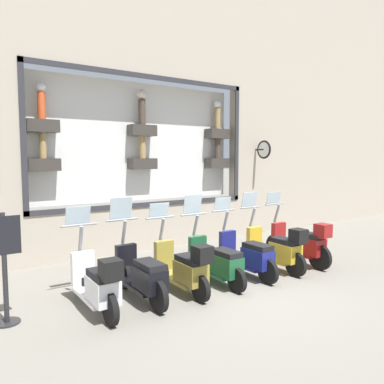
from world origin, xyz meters
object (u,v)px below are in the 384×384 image
at_px(scooter_yellow_1, 277,249).
at_px(scooter_olive_4, 184,268).
at_px(scooter_black_5, 142,275).
at_px(scooter_white_6, 98,284).
at_px(shop_sign_post, 5,265).
at_px(scooter_green_3, 217,262).
at_px(scooter_red_0, 302,243).
at_px(scooter_navy_2, 248,256).

bearing_deg(scooter_yellow_1, scooter_olive_4, 90.22).
distance_m(scooter_black_5, scooter_white_6, 0.78).
bearing_deg(scooter_white_6, scooter_olive_4, -90.17).
xyz_separation_m(scooter_black_5, scooter_white_6, (-0.07, 0.78, 0.03)).
xyz_separation_m(scooter_yellow_1, scooter_white_6, (-0.00, 3.90, -0.01)).
xyz_separation_m(scooter_olive_4, shop_sign_post, (0.40, 2.77, 0.41)).
xyz_separation_m(scooter_yellow_1, scooter_black_5, (0.06, 3.12, -0.03)).
bearing_deg(scooter_olive_4, scooter_green_3, -85.02).
distance_m(scooter_olive_4, scooter_white_6, 1.56).
distance_m(scooter_red_0, shop_sign_post, 5.92).
distance_m(scooter_green_3, scooter_white_6, 2.34).
bearing_deg(scooter_olive_4, scooter_white_6, 89.83).
relative_size(scooter_red_0, scooter_yellow_1, 1.01).
bearing_deg(scooter_yellow_1, scooter_navy_2, 85.70).
relative_size(scooter_yellow_1, scooter_white_6, 1.00).
bearing_deg(scooter_white_6, scooter_yellow_1, -89.93).
height_order(scooter_yellow_1, scooter_green_3, scooter_green_3).
relative_size(scooter_green_3, scooter_white_6, 1.00).
relative_size(scooter_white_6, shop_sign_post, 1.11).
height_order(scooter_white_6, shop_sign_post, shop_sign_post).
xyz_separation_m(scooter_red_0, scooter_yellow_1, (-0.01, 0.78, -0.01)).
height_order(scooter_navy_2, shop_sign_post, shop_sign_post).
xyz_separation_m(scooter_red_0, scooter_black_5, (0.06, 3.90, -0.05)).
bearing_deg(scooter_black_5, scooter_red_0, -90.86).
bearing_deg(scooter_green_3, scooter_yellow_1, -92.16).
distance_m(scooter_navy_2, shop_sign_post, 4.37).
distance_m(scooter_red_0, scooter_green_3, 2.34).
height_order(scooter_red_0, scooter_yellow_1, scooter_yellow_1).
height_order(scooter_navy_2, scooter_green_3, scooter_green_3).
relative_size(scooter_navy_2, shop_sign_post, 1.12).
distance_m(scooter_red_0, scooter_yellow_1, 0.78).
xyz_separation_m(scooter_red_0, shop_sign_post, (0.38, 5.89, 0.38)).
bearing_deg(scooter_yellow_1, scooter_white_6, 90.07).
relative_size(scooter_red_0, shop_sign_post, 1.12).
height_order(scooter_red_0, scooter_olive_4, scooter_red_0).
bearing_deg(shop_sign_post, scooter_white_6, -107.88).
bearing_deg(scooter_navy_2, scooter_red_0, -91.92).
distance_m(scooter_yellow_1, scooter_olive_4, 2.34).
height_order(scooter_navy_2, scooter_olive_4, scooter_navy_2).
bearing_deg(shop_sign_post, scooter_green_3, -95.26).
distance_m(scooter_olive_4, scooter_black_5, 0.78).
xyz_separation_m(scooter_green_3, shop_sign_post, (0.33, 3.55, 0.45)).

